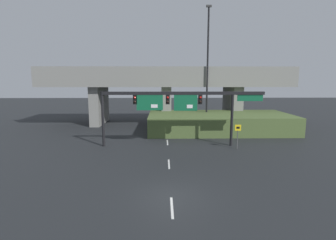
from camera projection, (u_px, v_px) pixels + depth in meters
The scene contains 8 objects.
ground_plane at pixel (171, 195), 15.70m from camera, with size 160.00×160.00×0.00m, color black.
lane_markings at pixel (167, 142), 28.65m from camera, with size 0.14×31.65×0.01m.
signal_gantry at pixel (177, 102), 26.47m from camera, with size 16.54×0.44×5.62m.
speed_limit_sign at pixel (238, 133), 25.67m from camera, with size 0.60×0.11×2.52m.
highway_light_pole_near at pixel (208, 66), 35.23m from camera, with size 0.70×0.36×16.35m.
overpass_bridge at pixel (166, 85), 40.21m from camera, with size 36.46×8.99×8.54m.
grass_embankment at pixel (219, 122), 34.69m from camera, with size 18.47×8.80×2.32m.
parked_sedan_near_right at pixel (252, 129), 32.65m from camera, with size 4.29×1.96×1.47m.
Camera 1 is at (-0.46, -14.79, 6.92)m, focal length 28.00 mm.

